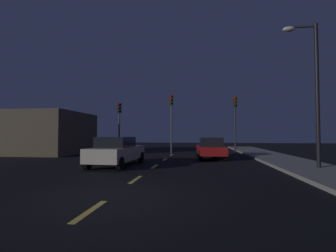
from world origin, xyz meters
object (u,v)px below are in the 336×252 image
(traffic_signal_left, at_px, (119,118))
(traffic_signal_center, at_px, (171,113))
(car_adjacent_lane, at_px, (117,151))
(street_lamp_right, at_px, (312,82))
(traffic_signal_right, at_px, (235,114))
(car_stopped_ahead, at_px, (210,148))

(traffic_signal_left, height_order, traffic_signal_center, traffic_signal_center)
(traffic_signal_left, relative_size, traffic_signal_center, 0.88)
(traffic_signal_center, bearing_deg, car_adjacent_lane, -101.79)
(car_adjacent_lane, distance_m, street_lamp_right, 10.21)
(traffic_signal_left, distance_m, car_adjacent_lane, 9.77)
(traffic_signal_center, xyz_separation_m, traffic_signal_right, (5.55, -0.00, -0.16))
(car_stopped_ahead, bearing_deg, traffic_signal_right, 61.16)
(traffic_signal_left, bearing_deg, street_lamp_right, -37.20)
(traffic_signal_right, xyz_separation_m, street_lamp_right, (2.19, -9.54, 0.66))
(car_stopped_ahead, xyz_separation_m, street_lamp_right, (4.49, -5.36, 3.40))
(traffic_signal_center, bearing_deg, car_stopped_ahead, -52.13)
(car_stopped_ahead, distance_m, street_lamp_right, 7.78)
(traffic_signal_right, relative_size, car_stopped_ahead, 1.11)
(traffic_signal_left, bearing_deg, car_adjacent_lane, -71.86)
(traffic_signal_left, xyz_separation_m, car_stopped_ahead, (8.07, -4.18, -2.48))
(car_adjacent_lane, bearing_deg, car_stopped_ahead, 43.19)
(traffic_signal_right, distance_m, car_stopped_ahead, 5.50)
(traffic_signal_left, distance_m, car_stopped_ahead, 9.42)
(car_stopped_ahead, bearing_deg, traffic_signal_left, 152.64)
(traffic_signal_center, bearing_deg, traffic_signal_left, -179.98)
(car_adjacent_lane, bearing_deg, traffic_signal_left, 108.14)
(traffic_signal_right, bearing_deg, traffic_signal_center, 179.99)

